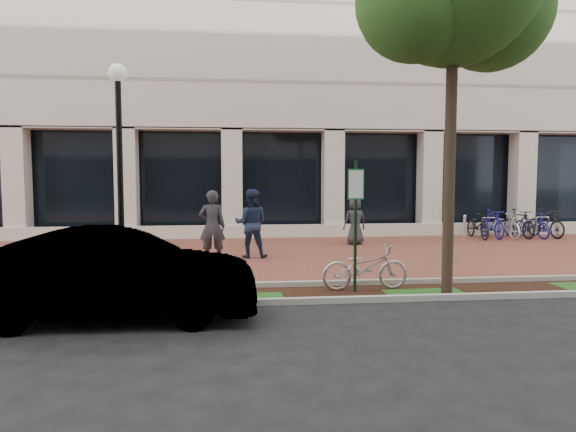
{
  "coord_description": "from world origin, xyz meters",
  "views": [
    {
      "loc": [
        -1.98,
        -15.3,
        2.36
      ],
      "look_at": [
        -0.41,
        -0.8,
        1.25
      ],
      "focal_mm": 32.0,
      "sensor_mm": 36.0,
      "label": 1
    }
  ],
  "objects": [
    {
      "name": "brick_plaza",
      "position": [
        0.0,
        0.0,
        0.01
      ],
      "size": [
        40.0,
        9.0,
        0.01
      ],
      "primitive_type": "cube",
      "color": "brown",
      "rests_on": "ground"
    },
    {
      "name": "locked_bicycle",
      "position": [
        0.76,
        -4.94,
        0.48
      ],
      "size": [
        1.85,
        0.7,
        0.96
      ],
      "primitive_type": "imported",
      "rotation": [
        0.0,
        0.0,
        1.61
      ],
      "color": "#BCBBC0",
      "rests_on": "ground"
    },
    {
      "name": "bike_rack_cluster",
      "position": [
        8.73,
        3.38,
        0.53
      ],
      "size": [
        3.59,
        2.0,
        1.12
      ],
      "rotation": [
        0.0,
        0.0,
        0.05
      ],
      "color": "black",
      "rests_on": "ground"
    },
    {
      "name": "ground",
      "position": [
        0.0,
        0.0,
        0.0
      ],
      "size": [
        120.0,
        120.0,
        0.0
      ],
      "primitive_type": "plane",
      "color": "black",
      "rests_on": "ground"
    },
    {
      "name": "curb_street_side",
      "position": [
        0.0,
        -6.0,
        0.06
      ],
      "size": [
        40.0,
        0.12,
        0.12
      ],
      "primitive_type": "cube",
      "color": "#B3B4AA",
      "rests_on": "ground"
    },
    {
      "name": "curb_plaza_side",
      "position": [
        0.0,
        -4.5,
        0.06
      ],
      "size": [
        40.0,
        0.12,
        0.12
      ],
      "primitive_type": "cube",
      "color": "#B3B4AA",
      "rests_on": "ground"
    },
    {
      "name": "lamppost",
      "position": [
        -4.24,
        -4.6,
        2.6
      ],
      "size": [
        0.36,
        0.36,
        4.61
      ],
      "color": "black",
      "rests_on": "ground"
    },
    {
      "name": "pedestrian_mid",
      "position": [
        -1.45,
        -0.38,
        1.0
      ],
      "size": [
        1.07,
        0.88,
        2.01
      ],
      "primitive_type": "imported",
      "rotation": [
        0.0,
        0.0,
        3.01
      ],
      "color": "#1B2645",
      "rests_on": "ground"
    },
    {
      "name": "sedan_near_curb",
      "position": [
        -3.9,
        -6.74,
        0.76
      ],
      "size": [
        4.61,
        1.64,
        1.52
      ],
      "primitive_type": "imported",
      "rotation": [
        0.0,
        0.0,
        1.56
      ],
      "color": "#ACABB0",
      "rests_on": "ground"
    },
    {
      "name": "planting_strip",
      "position": [
        0.0,
        -5.25,
        0.01
      ],
      "size": [
        40.0,
        1.5,
        0.01
      ],
      "primitive_type": "cube",
      "color": "black",
      "rests_on": "ground"
    },
    {
      "name": "pedestrian_right",
      "position": [
        2.25,
        2.13,
        0.83
      ],
      "size": [
        0.89,
        0.66,
        1.66
      ],
      "primitive_type": "imported",
      "rotation": [
        0.0,
        0.0,
        3.32
      ],
      "color": "#2B2A30",
      "rests_on": "ground"
    },
    {
      "name": "parking_sign",
      "position": [
        0.51,
        -5.12,
        1.7
      ],
      "size": [
        0.34,
        0.07,
        2.7
      ],
      "rotation": [
        0.0,
        0.0,
        0.11
      ],
      "color": "#123318",
      "rests_on": "ground"
    },
    {
      "name": "near_office_building",
      "position": [
        0.0,
        10.47,
        10.05
      ],
      "size": [
        40.0,
        12.12,
        16.0
      ],
      "color": "beige",
      "rests_on": "ground"
    },
    {
      "name": "pedestrian_left",
      "position": [
        -2.55,
        -1.03,
        1.0
      ],
      "size": [
        0.73,
        0.49,
        2.0
      ],
      "primitive_type": "imported",
      "rotation": [
        0.0,
        0.0,
        3.13
      ],
      "color": "#2A292F",
      "rests_on": "ground"
    },
    {
      "name": "bollard",
      "position": [
        6.47,
        2.61,
        0.5
      ],
      "size": [
        0.12,
        0.12,
        0.98
      ],
      "color": "silver",
      "rests_on": "ground"
    }
  ]
}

